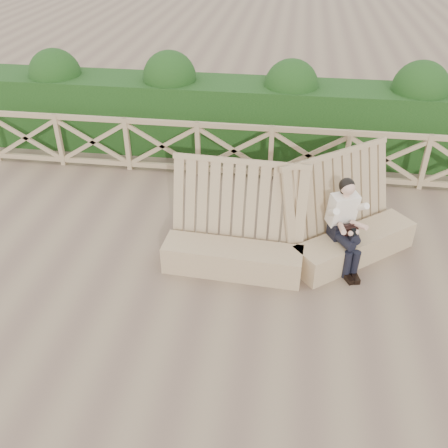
# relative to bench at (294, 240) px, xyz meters

# --- Properties ---
(ground) EXTENTS (60.00, 60.00, 0.00)m
(ground) POSITION_rel_bench_xyz_m (-1.24, -0.88, -0.39)
(ground) COLOR brown
(ground) RESTS_ON ground
(bench) EXTENTS (3.78, 1.92, 1.57)m
(bench) POSITION_rel_bench_xyz_m (0.00, 0.00, 0.00)
(bench) COLOR #967856
(bench) RESTS_ON ground
(woman) EXTENTS (0.59, 0.89, 1.39)m
(woman) POSITION_rel_bench_xyz_m (0.72, 0.08, 0.35)
(woman) COLOR black
(woman) RESTS_ON ground
(guardrail) EXTENTS (10.10, 0.09, 1.10)m
(guardrail) POSITION_rel_bench_xyz_m (-1.24, 2.62, 0.16)
(guardrail) COLOR olive
(guardrail) RESTS_ON ground
(hedge) EXTENTS (12.00, 1.20, 1.50)m
(hedge) POSITION_rel_bench_xyz_m (-1.24, 3.82, 0.36)
(hedge) COLOR black
(hedge) RESTS_ON ground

